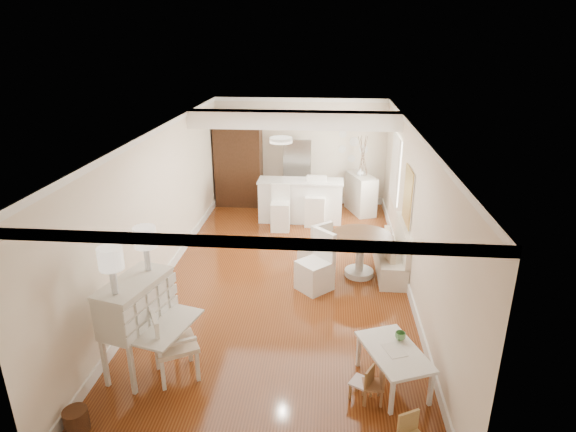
# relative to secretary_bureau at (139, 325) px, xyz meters

# --- Properties ---
(room) EXTENTS (9.00, 9.04, 2.82)m
(room) POSITION_rel_secretary_bureau_xyz_m (1.74, 3.01, 1.31)
(room) COLOR brown
(room) RESTS_ON ground
(secretary_bureau) EXTENTS (1.30, 1.31, 1.35)m
(secretary_bureau) POSITION_rel_secretary_bureau_xyz_m (0.00, 0.00, 0.00)
(secretary_bureau) COLOR silver
(secretary_bureau) RESTS_ON ground
(gustavian_armchair) EXTENTS (0.78, 0.78, 1.01)m
(gustavian_armchair) POSITION_rel_secretary_bureau_xyz_m (0.52, -0.11, -0.17)
(gustavian_armchair) COLOR white
(gustavian_armchair) RESTS_ON ground
(wicker_basket) EXTENTS (0.29, 0.29, 0.28)m
(wicker_basket) POSITION_rel_secretary_bureau_xyz_m (-0.35, -1.17, -0.53)
(wicker_basket) COLOR #4A2A17
(wicker_basket) RESTS_ON ground
(kids_table) EXTENTS (0.98, 1.22, 0.53)m
(kids_table) POSITION_rel_secretary_bureau_xyz_m (3.37, -0.05, -0.41)
(kids_table) COLOR silver
(kids_table) RESTS_ON ground
(kids_chair_a) EXTENTS (0.26, 0.26, 0.52)m
(kids_chair_a) POSITION_rel_secretary_bureau_xyz_m (3.09, -0.39, -0.42)
(kids_chair_a) COLOR #996A45
(kids_chair_a) RESTS_ON ground
(kids_chair_b) EXTENTS (0.34, 0.34, 0.51)m
(kids_chair_b) POSITION_rel_secretary_bureau_xyz_m (2.95, -0.35, -0.42)
(kids_chair_b) COLOR olive
(kids_chair_b) RESTS_ON ground
(banquette) EXTENTS (0.52, 1.60, 0.98)m
(banquette) POSITION_rel_secretary_bureau_xyz_m (3.69, 3.19, -0.18)
(banquette) COLOR silver
(banquette) RESTS_ON ground
(dining_table) EXTENTS (1.45, 1.45, 0.82)m
(dining_table) POSITION_rel_secretary_bureau_xyz_m (3.10, 3.00, -0.27)
(dining_table) COLOR #4A2C18
(dining_table) RESTS_ON ground
(slip_chair_near) EXTENTS (0.74, 0.74, 1.08)m
(slip_chair_near) POSITION_rel_secretary_bureau_xyz_m (2.27, 2.39, -0.13)
(slip_chair_near) COLOR white
(slip_chair_near) RESTS_ON ground
(slip_chair_far) EXTENTS (0.68, 0.69, 1.00)m
(slip_chair_far) POSITION_rel_secretary_bureau_xyz_m (2.24, 3.22, -0.17)
(slip_chair_far) COLOR silver
(slip_chair_far) RESTS_ON ground
(breakfast_counter) EXTENTS (2.05, 0.65, 1.03)m
(breakfast_counter) POSITION_rel_secretary_bureau_xyz_m (1.80, 5.79, -0.16)
(breakfast_counter) COLOR white
(breakfast_counter) RESTS_ON ground
(bar_stool_left) EXTENTS (0.45, 0.45, 1.07)m
(bar_stool_left) POSITION_rel_secretary_bureau_xyz_m (1.37, 5.14, -0.14)
(bar_stool_left) COLOR white
(bar_stool_left) RESTS_ON ground
(bar_stool_right) EXTENTS (0.50, 0.50, 1.18)m
(bar_stool_right) POSITION_rel_secretary_bureau_xyz_m (2.17, 5.53, -0.09)
(bar_stool_right) COLOR white
(bar_stool_right) RESTS_ON ground
(pantry_cabinet) EXTENTS (1.20, 0.60, 2.30)m
(pantry_cabinet) POSITION_rel_secretary_bureau_xyz_m (0.10, 6.87, 0.48)
(pantry_cabinet) COLOR #381E11
(pantry_cabinet) RESTS_ON ground
(fridge) EXTENTS (0.75, 0.65, 1.80)m
(fridge) POSITION_rel_secretary_bureau_xyz_m (2.00, 6.84, 0.23)
(fridge) COLOR silver
(fridge) RESTS_ON ground
(sideboard) EXTENTS (0.79, 1.13, 0.99)m
(sideboard) POSITION_rel_secretary_bureau_xyz_m (3.30, 6.53, -0.18)
(sideboard) COLOR beige
(sideboard) RESTS_ON ground
(pencil_cup) EXTENTS (0.18, 0.18, 0.11)m
(pencil_cup) POSITION_rel_secretary_bureau_xyz_m (3.48, 0.19, -0.09)
(pencil_cup) COLOR #63A35F
(pencil_cup) RESTS_ON kids_table
(branch_vase) EXTENTS (0.20, 0.20, 0.19)m
(branch_vase) POSITION_rel_secretary_bureau_xyz_m (3.26, 6.49, 0.41)
(branch_vase) COLOR silver
(branch_vase) RESTS_ON sideboard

